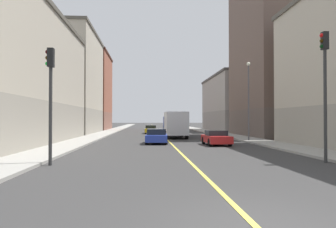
% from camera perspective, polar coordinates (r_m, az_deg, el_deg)
% --- Properties ---
extents(ground_plane, '(400.00, 400.00, 0.00)m').
position_cam_1_polar(ground_plane, '(7.30, 14.85, -18.34)').
color(ground_plane, '#353434').
rests_on(ground_plane, ground).
extents(sidewalk_left, '(2.85, 168.00, 0.15)m').
position_cam_1_polar(sidewalk_left, '(56.68, 7.17, -3.09)').
color(sidewalk_left, '#9E9B93').
rests_on(sidewalk_left, ground).
extents(sidewalk_right, '(2.85, 168.00, 0.15)m').
position_cam_1_polar(sidewalk_right, '(56.00, -10.41, -3.10)').
color(sidewalk_right, '#9E9B93').
rests_on(sidewalk_right, ground).
extents(lane_center_stripe, '(0.16, 154.00, 0.01)m').
position_cam_1_polar(lane_center_stripe, '(55.68, -1.57, -3.20)').
color(lane_center_stripe, '#E5D14C').
rests_on(lane_center_stripe, ground).
extents(building_left_mid, '(12.24, 14.56, 23.01)m').
position_cam_1_polar(building_left_mid, '(44.78, 20.66, 11.13)').
color(building_left_mid, brown).
rests_on(building_left_mid, ground).
extents(building_left_far, '(12.24, 20.72, 10.30)m').
position_cam_1_polar(building_left_far, '(62.32, 13.16, 1.80)').
color(building_left_far, gray).
rests_on(building_left_far, ground).
extents(building_right_midblock, '(12.24, 16.67, 15.52)m').
position_cam_1_polar(building_right_midblock, '(52.21, -19.21, 5.23)').
color(building_right_midblock, '#9D9688').
rests_on(building_right_midblock, ground).
extents(building_right_distant, '(12.24, 14.34, 15.67)m').
position_cam_1_polar(building_right_distant, '(68.59, -15.46, 3.81)').
color(building_right_distant, brown).
rests_on(building_right_distant, ground).
extents(traffic_light_left_near, '(0.40, 0.32, 6.61)m').
position_cam_1_polar(traffic_light_left_near, '(18.11, 26.05, 5.63)').
color(traffic_light_left_near, '#2D2D2D').
rests_on(traffic_light_left_near, ground).
extents(traffic_light_right_near, '(0.40, 0.32, 5.58)m').
position_cam_1_polar(traffic_light_right_near, '(16.31, -20.16, 4.21)').
color(traffic_light_right_near, '#2D2D2D').
rests_on(traffic_light_right_near, ground).
extents(street_lamp_left_near, '(0.36, 0.36, 7.66)m').
position_cam_1_polar(street_lamp_left_near, '(32.49, 14.10, 3.60)').
color(street_lamp_left_near, '#4C4C51').
rests_on(street_lamp_left_near, ground).
extents(car_red, '(1.97, 4.08, 1.25)m').
position_cam_1_polar(car_red, '(27.63, 8.54, -4.21)').
color(car_red, red).
rests_on(car_red, ground).
extents(car_blue, '(2.08, 4.18, 1.33)m').
position_cam_1_polar(car_blue, '(29.05, -2.05, -3.98)').
color(car_blue, '#23389E').
rests_on(car_blue, ground).
extents(car_yellow, '(1.84, 4.11, 1.29)m').
position_cam_1_polar(car_yellow, '(49.52, -3.10, -2.76)').
color(car_yellow, gold).
rests_on(car_yellow, ground).
extents(box_truck, '(2.50, 7.94, 3.02)m').
position_cam_1_polar(box_truck, '(37.91, 1.25, -1.80)').
color(box_truck, navy).
rests_on(box_truck, ground).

